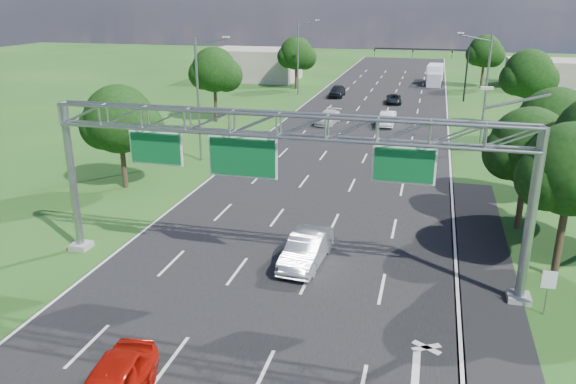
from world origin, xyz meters
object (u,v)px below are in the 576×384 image
(sign_gantry, at_px, (280,138))
(traffic_signal, at_px, (439,61))
(regulatory_sign, at_px, (549,284))
(silver_sedan, at_px, (306,249))
(box_truck, at_px, (435,75))

(sign_gantry, height_order, traffic_signal, sign_gantry)
(sign_gantry, bearing_deg, regulatory_sign, -4.83)
(sign_gantry, height_order, regulatory_sign, sign_gantry)
(sign_gantry, xyz_separation_m, silver_sedan, (1.02, 1.27, -6.08))
(traffic_signal, height_order, box_truck, traffic_signal)
(sign_gantry, height_order, silver_sedan, sign_gantry)
(sign_gantry, height_order, box_truck, sign_gantry)
(sign_gantry, relative_size, traffic_signal, 1.92)
(traffic_signal, bearing_deg, sign_gantry, -97.68)
(sign_gantry, xyz_separation_m, traffic_signal, (7.15, 53.00, -1.72))
(box_truck, bearing_deg, silver_sedan, -90.98)
(regulatory_sign, relative_size, silver_sedan, 0.43)
(regulatory_sign, xyz_separation_m, box_truck, (-5.33, 69.08, -0.09))
(box_truck, bearing_deg, sign_gantry, -91.74)
(regulatory_sign, height_order, traffic_signal, traffic_signal)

